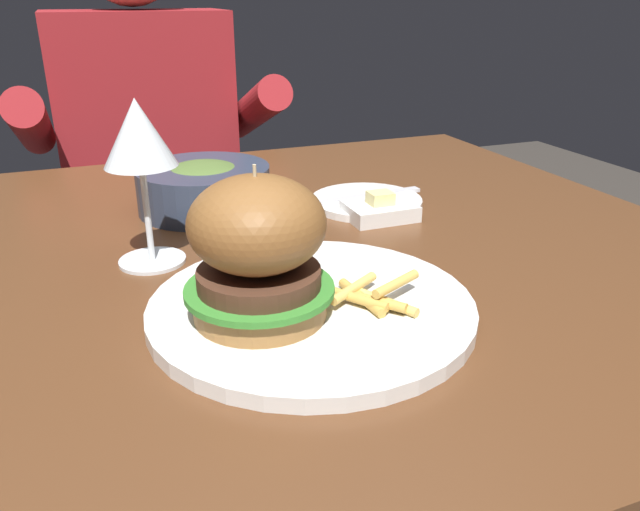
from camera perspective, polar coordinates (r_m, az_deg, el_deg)
dining_table at (r=0.76m, az=-7.49°, el=-5.95°), size 1.13×0.92×0.74m
main_plate at (r=0.57m, az=-0.77°, el=-4.78°), size 0.30×0.30×0.01m
burger_sandwich at (r=0.52m, az=-5.70°, el=0.63°), size 0.13×0.13×0.13m
fries_pile at (r=0.56m, az=4.05°, el=-3.60°), size 0.12×0.08×0.02m
wine_glass at (r=0.66m, az=-16.19°, el=10.00°), size 0.08×0.08×0.18m
bread_plate at (r=0.87m, az=4.25°, el=4.93°), size 0.15×0.15×0.01m
table_knife at (r=0.85m, az=1.22°, el=5.04°), size 0.23×0.03×0.01m
butter_dish at (r=0.82m, az=5.50°, el=4.18°), size 0.09×0.07×0.04m
soup_bowl at (r=0.86m, az=-10.68°, el=6.19°), size 0.18×0.18×0.07m
diner_person at (r=1.47m, az=-14.86°, el=4.31°), size 0.51×0.36×1.18m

